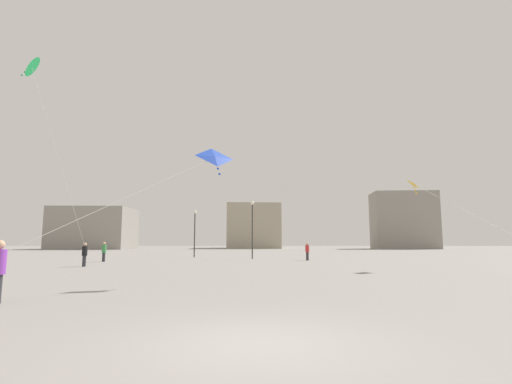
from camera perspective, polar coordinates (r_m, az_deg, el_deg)
ground_plane at (r=6.82m, az=0.05°, el=-21.46°), size 300.00×300.00×0.00m
person_in_black at (r=28.97m, az=-23.92°, el=-8.27°), size 0.35×0.35×1.59m
person_in_green at (r=35.35m, az=-21.47°, el=-8.06°), size 0.36×0.36×1.64m
person_in_red at (r=35.50m, az=7.54°, el=-8.54°), size 0.35×0.35×1.60m
kite_emerald_diamond at (r=26.07m, az=-30.14°, el=15.59°), size 1.60×6.66×10.74m
kite_amber_delta at (r=25.68m, az=22.41°, el=0.92°), size 3.89×6.28×4.15m
kite_cobalt_delta at (r=16.16m, az=-6.40°, el=4.90°), size 6.03×5.54×4.20m
building_left_hall at (r=96.28m, az=-22.70°, el=-4.98°), size 16.90×13.95×9.30m
building_centre_hall at (r=101.46m, az=-0.58°, el=-5.14°), size 14.25×18.66×11.07m
building_right_hall at (r=98.49m, az=20.86°, el=-3.93°), size 14.74×9.58×13.33m
lamppost_east at (r=42.61m, az=-9.01°, el=-4.93°), size 0.36×0.36×5.04m
lamppost_west at (r=38.52m, az=-0.56°, el=-4.24°), size 0.36×0.36×5.67m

